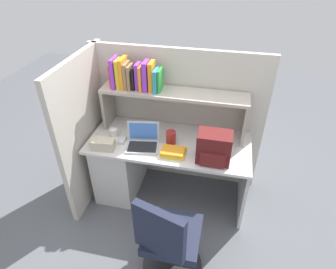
{
  "coord_description": "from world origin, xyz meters",
  "views": [
    {
      "loc": [
        0.49,
        -2.24,
        2.41
      ],
      "look_at": [
        0.0,
        -0.05,
        0.85
      ],
      "focal_mm": 30.6,
      "sensor_mm": 36.0,
      "label": 1
    }
  ],
  "objects_px": {
    "laptop": "(143,141)",
    "tissue_box": "(103,144)",
    "paper_cup": "(114,132)",
    "office_chair": "(169,244)",
    "backpack": "(214,148)",
    "computer_mouse": "(122,141)",
    "snack_canister": "(171,137)"
  },
  "relations": [
    {
      "from": "laptop",
      "to": "tissue_box",
      "type": "xyz_separation_m",
      "value": [
        -0.36,
        -0.13,
        -0.0
      ]
    },
    {
      "from": "tissue_box",
      "to": "office_chair",
      "type": "xyz_separation_m",
      "value": [
        0.79,
        -0.66,
        -0.39
      ]
    },
    {
      "from": "office_chair",
      "to": "backpack",
      "type": "bearing_deg",
      "value": -92.38
    },
    {
      "from": "backpack",
      "to": "paper_cup",
      "type": "bearing_deg",
      "value": 170.67
    },
    {
      "from": "backpack",
      "to": "office_chair",
      "type": "distance_m",
      "value": 0.89
    },
    {
      "from": "snack_canister",
      "to": "office_chair",
      "type": "distance_m",
      "value": 0.99
    },
    {
      "from": "backpack",
      "to": "paper_cup",
      "type": "height_order",
      "value": "backpack"
    },
    {
      "from": "backpack",
      "to": "computer_mouse",
      "type": "distance_m",
      "value": 0.91
    },
    {
      "from": "computer_mouse",
      "to": "snack_canister",
      "type": "distance_m",
      "value": 0.49
    },
    {
      "from": "backpack",
      "to": "paper_cup",
      "type": "distance_m",
      "value": 1.04
    },
    {
      "from": "paper_cup",
      "to": "office_chair",
      "type": "bearing_deg",
      "value": -48.75
    },
    {
      "from": "paper_cup",
      "to": "tissue_box",
      "type": "distance_m",
      "value": 0.22
    },
    {
      "from": "laptop",
      "to": "paper_cup",
      "type": "distance_m",
      "value": 0.35
    },
    {
      "from": "paper_cup",
      "to": "snack_canister",
      "type": "distance_m",
      "value": 0.59
    },
    {
      "from": "laptop",
      "to": "backpack",
      "type": "distance_m",
      "value": 0.69
    },
    {
      "from": "laptop",
      "to": "snack_canister",
      "type": "xyz_separation_m",
      "value": [
        0.26,
        0.1,
        0.02
      ]
    },
    {
      "from": "computer_mouse",
      "to": "paper_cup",
      "type": "height_order",
      "value": "paper_cup"
    },
    {
      "from": "snack_canister",
      "to": "laptop",
      "type": "bearing_deg",
      "value": -159.34
    },
    {
      "from": "office_chair",
      "to": "computer_mouse",
      "type": "bearing_deg",
      "value": -33.69
    },
    {
      "from": "snack_canister",
      "to": "office_chair",
      "type": "height_order",
      "value": "office_chair"
    },
    {
      "from": "tissue_box",
      "to": "office_chair",
      "type": "distance_m",
      "value": 1.1
    },
    {
      "from": "computer_mouse",
      "to": "paper_cup",
      "type": "distance_m",
      "value": 0.14
    },
    {
      "from": "computer_mouse",
      "to": "tissue_box",
      "type": "relative_size",
      "value": 0.47
    },
    {
      "from": "backpack",
      "to": "tissue_box",
      "type": "relative_size",
      "value": 1.36
    },
    {
      "from": "paper_cup",
      "to": "snack_canister",
      "type": "xyz_separation_m",
      "value": [
        0.59,
        0.01,
        0.02
      ]
    },
    {
      "from": "computer_mouse",
      "to": "office_chair",
      "type": "distance_m",
      "value": 1.09
    },
    {
      "from": "computer_mouse",
      "to": "snack_canister",
      "type": "bearing_deg",
      "value": 9.02
    },
    {
      "from": "tissue_box",
      "to": "snack_canister",
      "type": "bearing_deg",
      "value": 15.03
    },
    {
      "from": "paper_cup",
      "to": "snack_canister",
      "type": "bearing_deg",
      "value": 0.69
    },
    {
      "from": "laptop",
      "to": "paper_cup",
      "type": "xyz_separation_m",
      "value": [
        -0.34,
        0.09,
        -0.01
      ]
    },
    {
      "from": "laptop",
      "to": "tissue_box",
      "type": "relative_size",
      "value": 1.57
    },
    {
      "from": "paper_cup",
      "to": "office_chair",
      "type": "xyz_separation_m",
      "value": [
        0.77,
        -0.88,
        -0.38
      ]
    }
  ]
}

